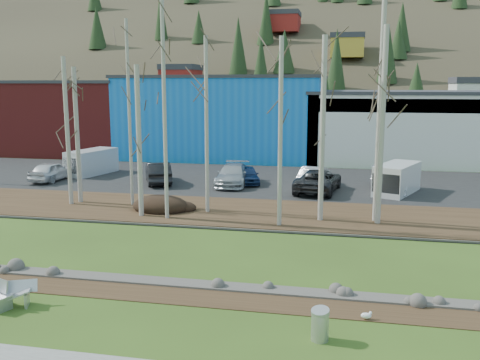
% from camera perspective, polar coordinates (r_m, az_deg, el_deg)
% --- Properties ---
extents(ground, '(200.00, 200.00, 0.00)m').
position_cam_1_polar(ground, '(18.30, -11.27, -14.21)').
color(ground, '#334B18').
rests_on(ground, ground).
extents(dirt_strip, '(80.00, 1.80, 0.03)m').
position_cam_1_polar(dirt_strip, '(20.09, -8.92, -11.81)').
color(dirt_strip, '#382616').
rests_on(dirt_strip, ground).
extents(near_bank_rocks, '(80.00, 0.80, 0.50)m').
position_cam_1_polar(near_bank_rocks, '(20.96, -7.96, -10.86)').
color(near_bank_rocks, '#47423D').
rests_on(near_bank_rocks, ground).
extents(river, '(80.00, 8.00, 0.90)m').
position_cam_1_polar(river, '(24.64, -4.77, -7.53)').
color(river, '#152133').
rests_on(river, ground).
extents(far_bank_rocks, '(80.00, 0.80, 0.46)m').
position_cam_1_polar(far_bank_rocks, '(28.43, -2.46, -5.07)').
color(far_bank_rocks, '#47423D').
rests_on(far_bank_rocks, ground).
extents(far_bank, '(80.00, 7.00, 0.15)m').
position_cam_1_polar(far_bank, '(31.43, -1.06, -3.43)').
color(far_bank, '#382616').
rests_on(far_bank, ground).
extents(parking_lot, '(80.00, 14.00, 0.14)m').
position_cam_1_polar(parking_lot, '(41.52, 2.09, -0.06)').
color(parking_lot, black).
rests_on(parking_lot, ground).
extents(building_brick, '(16.32, 12.24, 7.80)m').
position_cam_1_polar(building_brick, '(62.46, -18.04, 6.47)').
color(building_brick, maroon).
rests_on(building_brick, ground).
extents(building_blue, '(20.40, 12.24, 8.30)m').
position_cam_1_polar(building_blue, '(55.86, -1.63, 6.83)').
color(building_blue, blue).
rests_on(building_blue, ground).
extents(building_white, '(18.36, 12.24, 6.80)m').
position_cam_1_polar(building_white, '(54.70, 17.15, 5.53)').
color(building_white, silver).
rests_on(building_white, ground).
extents(hillside, '(160.00, 72.00, 35.00)m').
position_cam_1_polar(hillside, '(100.02, 7.93, 15.92)').
color(hillside, '#2F281B').
rests_on(hillside, ground).
extents(bench_damaged, '(2.06, 1.36, 0.88)m').
position_cam_1_polar(bench_damaged, '(20.23, -23.99, -11.13)').
color(bench_damaged, '#B6B7BB').
rests_on(bench_damaged, ground).
extents(litter_bin, '(0.68, 0.68, 0.90)m').
position_cam_1_polar(litter_bin, '(16.55, 8.52, -15.15)').
color(litter_bin, '#B6B7BB').
rests_on(litter_bin, ground).
extents(seagull, '(0.40, 0.19, 0.29)m').
position_cam_1_polar(seagull, '(18.20, 13.34, -13.88)').
color(seagull, gold).
rests_on(seagull, ground).
extents(dirt_mound, '(3.36, 2.37, 0.66)m').
position_cam_1_polar(dirt_mound, '(31.82, -8.47, -2.62)').
color(dirt_mound, black).
rests_on(dirt_mound, far_bank).
extents(birch_0, '(0.26, 0.26, 8.95)m').
position_cam_1_polar(birch_0, '(34.18, -17.94, 4.92)').
color(birch_0, beige).
rests_on(birch_0, far_bank).
extents(birch_1, '(0.19, 0.19, 11.09)m').
position_cam_1_polar(birch_1, '(32.95, -11.72, 6.90)').
color(birch_1, beige).
rests_on(birch_1, far_bank).
extents(birch_2, '(0.27, 0.27, 8.36)m').
position_cam_1_polar(birch_2, '(34.60, -16.97, 4.55)').
color(birch_2, beige).
rests_on(birch_2, far_bank).
extents(birch_3, '(0.21, 0.21, 11.68)m').
position_cam_1_polar(birch_3, '(29.15, -8.05, 7.17)').
color(birch_3, beige).
rests_on(birch_3, far_bank).
extents(birch_4, '(0.28, 0.28, 8.37)m').
position_cam_1_polar(birch_4, '(30.12, -10.72, 4.03)').
color(birch_4, beige).
rests_on(birch_4, far_bank).
extents(birch_5, '(0.22, 0.22, 9.98)m').
position_cam_1_polar(birch_5, '(30.50, -3.58, 5.78)').
color(birch_5, beige).
rests_on(birch_5, far_bank).
extents(birch_6, '(0.23, 0.23, 9.70)m').
position_cam_1_polar(birch_6, '(27.54, 4.33, 4.99)').
color(birch_6, beige).
rests_on(birch_6, far_bank).
extents(birch_7, '(0.29, 0.29, 9.84)m').
position_cam_1_polar(birch_7, '(28.87, 8.80, 5.29)').
color(birch_7, beige).
rests_on(birch_7, far_bank).
extents(birch_8, '(0.29, 0.29, 10.29)m').
position_cam_1_polar(birch_8, '(28.81, 14.90, 5.50)').
color(birch_8, beige).
rests_on(birch_8, far_bank).
extents(birch_9, '(0.26, 0.26, 12.45)m').
position_cam_1_polar(birch_9, '(29.24, 14.69, 7.70)').
color(birch_9, beige).
rests_on(birch_9, far_bank).
extents(car_0, '(1.89, 4.40, 1.48)m').
position_cam_1_polar(car_0, '(43.42, -19.46, 0.90)').
color(car_0, silver).
rests_on(car_0, parking_lot).
extents(car_1, '(3.52, 5.09, 1.59)m').
position_cam_1_polar(car_1, '(40.45, -8.72, 0.79)').
color(car_1, black).
rests_on(car_1, parking_lot).
extents(car_2, '(2.47, 5.38, 1.52)m').
position_cam_1_polar(car_2, '(39.20, -0.77, 0.56)').
color(car_2, '#A4A9AD').
rests_on(car_2, parking_lot).
extents(car_3, '(2.56, 4.04, 1.28)m').
position_cam_1_polar(car_3, '(39.83, 0.82, 0.54)').
color(car_3, navy).
rests_on(car_3, parking_lot).
extents(car_4, '(2.31, 4.83, 1.53)m').
position_cam_1_polar(car_4, '(38.76, 7.98, 0.35)').
color(car_4, '#B6B5B8').
rests_on(car_4, parking_lot).
extents(car_5, '(3.30, 5.88, 1.55)m').
position_cam_1_polar(car_5, '(37.17, 8.33, -0.06)').
color(car_5, '#2A2A2D').
rests_on(car_5, parking_lot).
extents(car_6, '(2.31, 5.20, 1.48)m').
position_cam_1_polar(car_6, '(38.43, 15.46, -0.04)').
color(car_6, white).
rests_on(car_6, parking_lot).
extents(van_white, '(3.53, 4.97, 2.01)m').
position_cam_1_polar(van_white, '(37.64, 16.31, 0.11)').
color(van_white, white).
rests_on(van_white, parking_lot).
extents(van_grey, '(2.95, 4.90, 2.00)m').
position_cam_1_polar(van_grey, '(45.47, -15.70, 1.83)').
color(van_grey, silver).
rests_on(van_grey, parking_lot).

